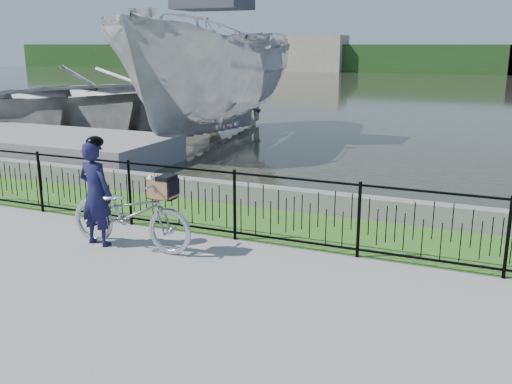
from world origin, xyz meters
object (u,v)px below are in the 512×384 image
at_px(bicycle_rig, 131,213).
at_px(boat_far, 85,97).
at_px(dock, 5,143).
at_px(boat_near, 214,77).
at_px(cyclist, 96,192).

bearing_deg(bicycle_rig, boat_far, 132.04).
distance_m(dock, boat_near, 6.52).
height_order(cyclist, boat_near, boat_near).
bearing_deg(boat_far, boat_near, -5.81).
xyz_separation_m(bicycle_rig, boat_far, (-9.10, 10.09, 0.58)).
bearing_deg(dock, boat_near, 47.66).
height_order(bicycle_rig, boat_near, boat_near).
bearing_deg(boat_near, bicycle_rig, -70.03).
bearing_deg(bicycle_rig, cyclist, -172.73).
xyz_separation_m(dock, bicycle_rig, (7.70, -4.86, 0.21)).
bearing_deg(cyclist, boat_far, 129.95).
xyz_separation_m(dock, boat_near, (4.24, 4.66, 1.70)).
distance_m(cyclist, boat_far, 13.27).
bearing_deg(cyclist, boat_near, 106.69).
bearing_deg(boat_near, boat_far, 174.19).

